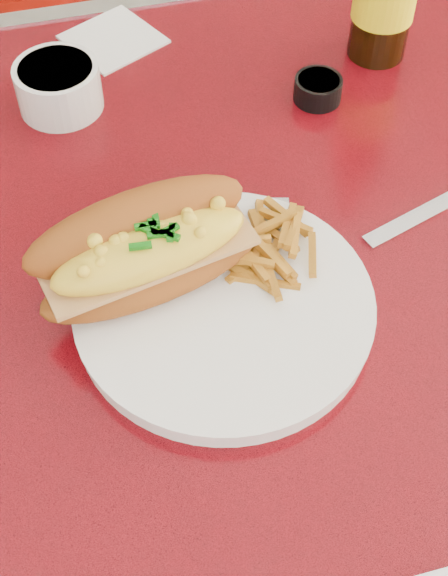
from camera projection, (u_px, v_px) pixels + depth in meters
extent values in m
plane|color=silver|center=(227.00, 511.00, 1.43)|extent=(8.00, 8.00, 0.00)
cube|color=red|center=(230.00, 230.00, 0.83)|extent=(1.20, 0.80, 0.04)
cube|color=silver|center=(152.00, 13.00, 1.07)|extent=(1.22, 0.03, 0.04)
cylinder|color=silver|center=(228.00, 409.00, 1.13)|extent=(0.09, 0.09, 0.72)
cylinder|color=silver|center=(227.00, 508.00, 1.41)|extent=(0.52, 0.52, 0.03)
cube|color=#96140A|center=(134.00, 130.00, 1.71)|extent=(1.20, 0.50, 0.45)
cylinder|color=white|center=(224.00, 309.00, 0.73)|extent=(0.32, 0.32, 0.02)
cylinder|color=white|center=(224.00, 302.00, 0.73)|extent=(0.32, 0.32, 0.00)
ellipsoid|color=#9A4E18|center=(152.00, 271.00, 0.72)|extent=(0.22, 0.11, 0.04)
cube|color=tan|center=(151.00, 259.00, 0.71)|extent=(0.20, 0.09, 0.01)
ellipsoid|color=yellow|center=(150.00, 250.00, 0.70)|extent=(0.19, 0.10, 0.04)
ellipsoid|color=#9A4E18|center=(137.00, 226.00, 0.71)|extent=(0.22, 0.12, 0.08)
cube|color=#BABABE|center=(283.00, 268.00, 0.75)|extent=(0.04, 0.12, 0.00)
cube|color=#BABABE|center=(280.00, 210.00, 0.80)|extent=(0.03, 0.04, 0.00)
cylinder|color=white|center=(59.00, 87.00, 0.90)|extent=(0.12, 0.12, 0.05)
cylinder|color=black|center=(55.00, 70.00, 0.88)|extent=(0.10, 0.10, 0.01)
cylinder|color=black|center=(318.00, 89.00, 0.92)|extent=(0.06, 0.06, 0.03)
cylinder|color=#CF764B|center=(319.00, 81.00, 0.91)|extent=(0.05, 0.05, 0.01)
cube|color=#BABABE|center=(423.00, 214.00, 0.82)|extent=(0.14, 0.06, 0.00)
cube|color=white|center=(113.00, 39.00, 1.00)|extent=(0.14, 0.14, 0.00)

